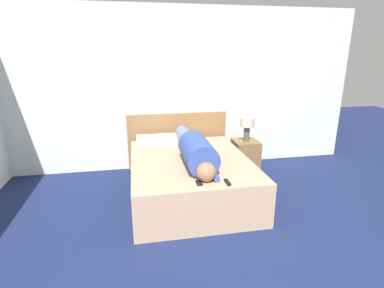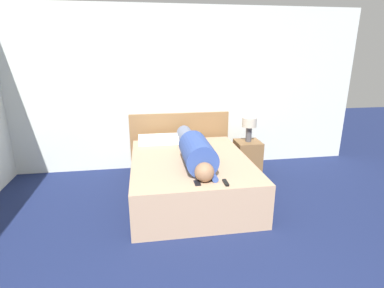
{
  "view_description": "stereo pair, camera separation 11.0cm",
  "coord_description": "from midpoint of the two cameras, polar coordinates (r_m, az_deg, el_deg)",
  "views": [
    {
      "loc": [
        -0.58,
        -1.38,
        1.91
      ],
      "look_at": [
        0.1,
        2.16,
        0.79
      ],
      "focal_mm": 28.0,
      "sensor_mm": 36.0,
      "label": 1
    },
    {
      "loc": [
        -0.47,
        -1.4,
        1.91
      ],
      "look_at": [
        0.1,
        2.16,
        0.79
      ],
      "focal_mm": 28.0,
      "sensor_mm": 36.0,
      "label": 2
    }
  ],
  "objects": [
    {
      "name": "wall_back",
      "position": [
        4.97,
        -4.85,
        10.12
      ],
      "size": [
        6.32,
        0.06,
        2.6
      ],
      "color": "silver",
      "rests_on": "ground_plane"
    },
    {
      "name": "bed",
      "position": [
        4.09,
        -1.17,
        -6.39
      ],
      "size": [
        1.54,
        1.95,
        0.54
      ],
      "color": "tan",
      "rests_on": "ground_plane"
    },
    {
      "name": "headboard",
      "position": [
        5.08,
        -3.36,
        0.7
      ],
      "size": [
        1.66,
        0.04,
        0.93
      ],
      "color": "olive",
      "rests_on": "ground_plane"
    },
    {
      "name": "nightstand",
      "position": [
        4.9,
        9.48,
        -2.49
      ],
      "size": [
        0.39,
        0.39,
        0.55
      ],
      "color": "brown",
      "rests_on": "ground_plane"
    },
    {
      "name": "table_lamp",
      "position": [
        4.75,
        9.8,
        3.69
      ],
      "size": [
        0.22,
        0.22,
        0.38
      ],
      "color": "#4C4C51",
      "rests_on": "nightstand"
    },
    {
      "name": "person_lying",
      "position": [
        3.84,
        -0.32,
        -1.09
      ],
      "size": [
        0.37,
        1.78,
        0.37
      ],
      "color": "#936B4C",
      "rests_on": "bed"
    },
    {
      "name": "pillow_near_headboard",
      "position": [
        4.68,
        -7.34,
        0.82
      ],
      "size": [
        0.63,
        0.29,
        0.11
      ],
      "color": "white",
      "rests_on": "bed"
    },
    {
      "name": "tv_remote",
      "position": [
        3.28,
        5.8,
        -7.25
      ],
      "size": [
        0.04,
        0.15,
        0.02
      ],
      "color": "black",
      "rests_on": "bed"
    },
    {
      "name": "cell_phone",
      "position": [
        3.26,
        0.37,
        -7.44
      ],
      "size": [
        0.06,
        0.13,
        0.01
      ],
      "color": "black",
      "rests_on": "bed"
    }
  ]
}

